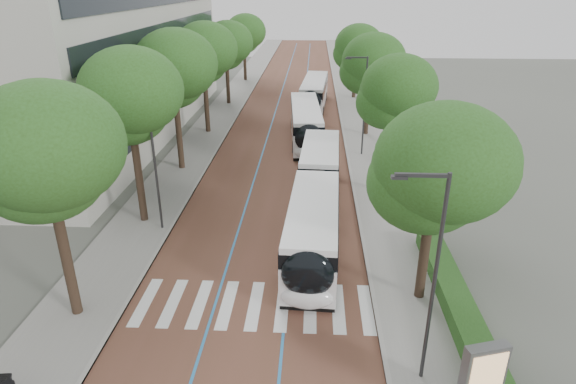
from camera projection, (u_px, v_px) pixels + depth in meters
name	position (u px, v px, depth m)	size (l,w,h in m)	color
ground	(248.00, 320.00, 20.78)	(160.00, 160.00, 0.00)	#51544C
road	(291.00, 105.00, 57.39)	(11.00, 140.00, 0.02)	brown
sidewalk_left	(229.00, 103.00, 57.73)	(4.00, 140.00, 0.12)	gray
sidewalk_right	(354.00, 105.00, 57.00)	(4.00, 140.00, 0.12)	gray
kerb_left	(245.00, 104.00, 57.64)	(0.20, 140.00, 0.14)	gray
kerb_right	(338.00, 105.00, 57.10)	(0.20, 140.00, 0.14)	gray
zebra_crossing	(255.00, 305.00, 21.67)	(10.55, 3.60, 0.01)	silver
lane_line_left	(278.00, 104.00, 57.46)	(0.12, 126.00, 0.01)	#226FAE
lane_line_right	(304.00, 105.00, 57.30)	(0.12, 126.00, 0.01)	#226FAE
office_building	(76.00, 57.00, 44.55)	(18.11, 40.00, 14.00)	#ADAAA0
hedge	(463.00, 317.00, 20.13)	(1.20, 14.00, 0.80)	#1C4417
streetlight_near	(431.00, 266.00, 15.78)	(1.82, 0.20, 8.00)	#2F2F31
streetlight_far	(363.00, 98.00, 38.67)	(1.82, 0.20, 8.00)	#2F2F31
lamp_post_left	(155.00, 164.00, 26.75)	(0.14, 0.14, 8.00)	#2F2F31
trees_left	(196.00, 63.00, 41.37)	(5.99, 60.78, 9.97)	black
trees_right	(376.00, 78.00, 39.09)	(5.85, 47.82, 8.84)	black
lead_bus	(316.00, 200.00, 28.22)	(3.37, 18.49, 3.20)	black
bus_queued_0	(306.00, 124.00, 43.40)	(3.28, 12.53, 3.20)	silver
bus_queued_1	(314.00, 94.00, 55.24)	(3.33, 12.54, 3.20)	silver
ad_panel	(481.00, 382.00, 15.32)	(1.50, 0.78, 3.00)	#59595B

